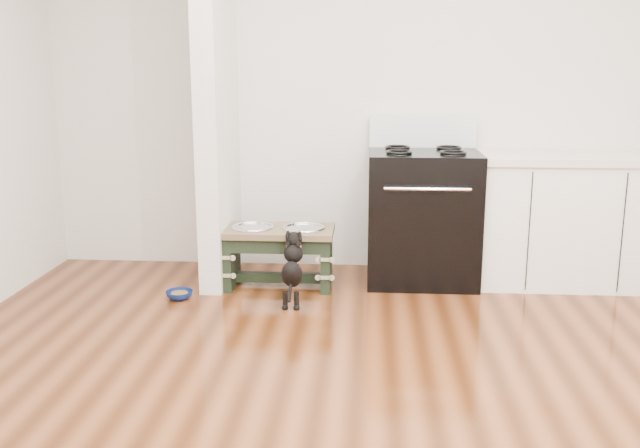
# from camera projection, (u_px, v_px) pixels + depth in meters

# --- Properties ---
(ground) EXTENTS (5.00, 5.00, 0.00)m
(ground) POSITION_uv_depth(u_px,v_px,m) (395.00, 429.00, 3.03)
(ground) COLOR #431E0B
(ground) RESTS_ON ground
(room_shell) EXTENTS (5.00, 5.00, 5.00)m
(room_shell) POSITION_uv_depth(u_px,v_px,m) (405.00, 35.00, 2.67)
(room_shell) COLOR silver
(room_shell) RESTS_ON ground
(partition_wall) EXTENTS (0.15, 0.80, 2.70)m
(partition_wall) POSITION_uv_depth(u_px,v_px,m) (217.00, 88.00, 4.85)
(partition_wall) COLOR silver
(partition_wall) RESTS_ON ground
(oven_range) EXTENTS (0.76, 0.69, 1.14)m
(oven_range) POSITION_uv_depth(u_px,v_px,m) (422.00, 214.00, 5.00)
(oven_range) COLOR black
(oven_range) RESTS_ON ground
(cabinet_run) EXTENTS (1.24, 0.64, 0.91)m
(cabinet_run) POSITION_uv_depth(u_px,v_px,m) (564.00, 219.00, 4.96)
(cabinet_run) COLOR white
(cabinet_run) RESTS_ON ground
(dog_feeder) EXTENTS (0.76, 0.40, 0.43)m
(dog_feeder) POSITION_uv_depth(u_px,v_px,m) (278.00, 245.00, 4.89)
(dog_feeder) COLOR black
(dog_feeder) RESTS_ON ground
(puppy) EXTENTS (0.13, 0.39, 0.46)m
(puppy) POSITION_uv_depth(u_px,v_px,m) (293.00, 266.00, 4.55)
(puppy) COLOR black
(puppy) RESTS_ON ground
(floor_bowl) EXTENTS (0.20, 0.20, 0.06)m
(floor_bowl) POSITION_uv_depth(u_px,v_px,m) (179.00, 295.00, 4.68)
(floor_bowl) COLOR navy
(floor_bowl) RESTS_ON ground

